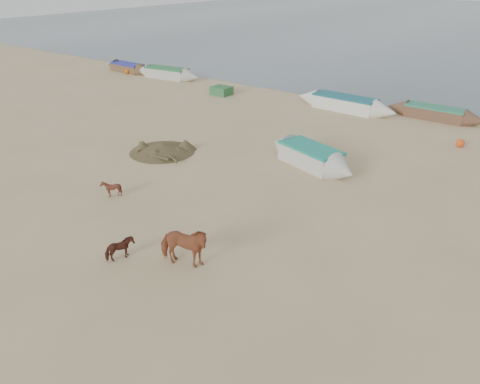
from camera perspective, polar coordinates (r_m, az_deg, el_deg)
name	(u,v)px	position (r m, az deg, el deg)	size (l,w,h in m)	color
ground	(167,262)	(15.69, -8.83, -8.44)	(140.00, 140.00, 0.00)	tan
cow_adult	(183,246)	(15.04, -6.91, -6.61)	(0.79, 1.73, 1.46)	#9C5233
calf_front	(111,189)	(20.25, -15.46, 0.40)	(0.60, 0.68, 0.75)	#56281B
calf_right	(120,249)	(15.89, -14.39, -6.80)	(0.80, 0.68, 0.81)	#53251B
near_canoe	(310,156)	(22.90, 8.57, 4.37)	(5.41, 1.44, 0.96)	beige
debris_pile	(162,148)	(24.75, -9.48, 5.36)	(3.41, 3.41, 0.47)	brown
waterline_canoes	(368,106)	(32.49, 15.38, 10.12)	(55.09, 3.47, 0.96)	brown
beach_clutter	(475,131)	(29.99, 26.70, 6.71)	(47.86, 5.28, 0.64)	#316D3C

